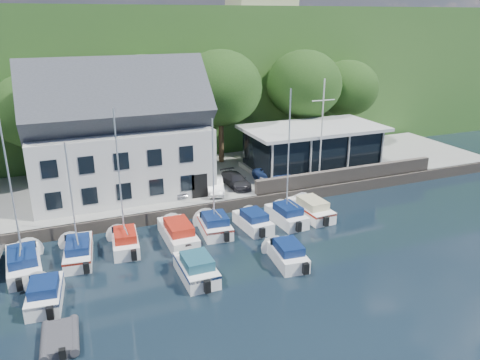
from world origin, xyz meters
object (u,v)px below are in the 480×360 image
at_px(car_dgrey, 236,180).
at_px(boat_r1_2, 120,188).
at_px(dinghy_1, 60,337).
at_px(boat_r2_3, 287,252).
at_px(club_pavilion, 312,147).
at_px(car_silver, 177,188).
at_px(car_blue, 274,175).
at_px(car_white, 215,185).
at_px(harbor_building, 119,141).
at_px(boat_r2_0, 45,291).
at_px(boat_r1_5, 253,219).
at_px(boat_r1_7, 310,207).
at_px(boat_r1_0, 13,203).
at_px(boat_r2_2, 196,266).
at_px(flagpole, 322,132).
at_px(boat_r1_4, 213,174).
at_px(boat_r1_3, 178,231).
at_px(boat_r1_1, 72,197).
at_px(boat_r1_6, 288,165).

height_order(car_dgrey, boat_r1_2, boat_r1_2).
bearing_deg(dinghy_1, boat_r2_3, 15.02).
bearing_deg(club_pavilion, car_silver, -171.73).
bearing_deg(car_blue, car_white, 168.18).
bearing_deg(harbor_building, boat_r2_0, -115.50).
relative_size(harbor_building, boat_r1_5, 2.74).
bearing_deg(boat_r1_2, boat_r1_7, 5.89).
height_order(club_pavilion, boat_r1_0, boat_r1_0).
xyz_separation_m(car_dgrey, car_blue, (3.62, -0.14, 0.07)).
distance_m(boat_r1_2, boat_r2_2, 7.31).
distance_m(flagpole, boat_r2_0, 25.31).
height_order(car_white, boat_r1_4, boat_r1_4).
relative_size(harbor_building, boat_r1_7, 2.22).
bearing_deg(car_white, harbor_building, 169.89).
relative_size(club_pavilion, boat_r2_2, 2.39).
height_order(club_pavilion, boat_r1_7, club_pavilion).
bearing_deg(boat_r2_3, boat_r1_4, 121.88).
xyz_separation_m(car_silver, boat_r2_3, (3.98, -11.95, -0.82)).
distance_m(boat_r1_3, boat_r2_0, 9.88).
bearing_deg(club_pavilion, car_white, -165.75).
height_order(harbor_building, flagpole, flagpole).
xyz_separation_m(flagpole, boat_r1_4, (-11.46, -4.39, -1.04)).
height_order(boat_r1_3, boat_r1_7, boat_r1_3).
distance_m(boat_r1_1, dinghy_1, 9.48).
height_order(boat_r1_0, dinghy_1, boat_r1_0).
distance_m(car_white, boat_r1_3, 7.46).
bearing_deg(flagpole, car_white, 174.32).
distance_m(boat_r1_2, dinghy_1, 10.61).
distance_m(club_pavilion, dinghy_1, 29.40).
bearing_deg(boat_r1_4, boat_r2_3, -58.78).
xyz_separation_m(car_blue, boat_r1_0, (-20.46, -6.60, 2.95)).
distance_m(club_pavilion, flagpole, 4.70).
bearing_deg(boat_r1_3, boat_r1_7, 1.42).
bearing_deg(boat_r1_4, harbor_building, 125.90).
bearing_deg(dinghy_1, boat_r1_3, 49.04).
relative_size(club_pavilion, car_silver, 4.12).
distance_m(boat_r1_6, boat_r2_2, 10.84).
bearing_deg(dinghy_1, harbor_building, 74.36).
relative_size(harbor_building, club_pavilion, 1.09).
bearing_deg(boat_r2_3, dinghy_1, -162.09).
relative_size(boat_r2_2, boat_r2_3, 1.02).
bearing_deg(boat_r1_0, boat_r1_7, -1.84).
height_order(harbor_building, boat_r1_3, harbor_building).
distance_m(car_white, flagpole, 10.35).
height_order(car_blue, boat_r1_7, car_blue).
xyz_separation_m(boat_r1_7, dinghy_1, (-19.01, -8.76, -0.40)).
bearing_deg(boat_r2_2, boat_r2_3, -3.68).
distance_m(car_dgrey, boat_r1_6, 7.34).
height_order(flagpole, boat_r2_3, flagpole).
relative_size(car_silver, boat_r1_5, 0.61).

